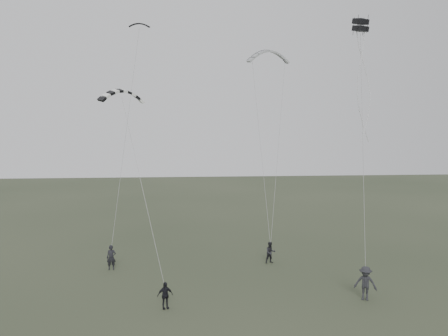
{
  "coord_description": "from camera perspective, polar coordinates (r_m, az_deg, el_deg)",
  "views": [
    {
      "loc": [
        -1.88,
        -24.68,
        9.56
      ],
      "look_at": [
        0.93,
        5.02,
        7.15
      ],
      "focal_mm": 35.0,
      "sensor_mm": 36.0,
      "label": 1
    }
  ],
  "objects": [
    {
      "name": "ground",
      "position": [
        26.53,
        -1.03,
        -16.5
      ],
      "size": [
        140.0,
        140.0,
        0.0
      ],
      "primitive_type": "plane",
      "color": "#2E3825",
      "rests_on": "ground"
    },
    {
      "name": "flyer_left",
      "position": [
        32.11,
        -14.51,
        -11.24
      ],
      "size": [
        0.64,
        0.43,
        1.72
      ],
      "primitive_type": "imported",
      "rotation": [
        0.0,
        0.0,
        0.02
      ],
      "color": "black",
      "rests_on": "ground"
    },
    {
      "name": "flyer_right",
      "position": [
        32.8,
        6.09,
        -10.91
      ],
      "size": [
        0.86,
        0.72,
        1.58
      ],
      "primitive_type": "imported",
      "rotation": [
        0.0,
        0.0,
        0.17
      ],
      "color": "black",
      "rests_on": "ground"
    },
    {
      "name": "flyer_center",
      "position": [
        24.92,
        -7.71,
        -16.16
      ],
      "size": [
        0.93,
        0.61,
        1.48
      ],
      "primitive_type": "imported",
      "rotation": [
        0.0,
        0.0,
        0.32
      ],
      "color": "black",
      "rests_on": "ground"
    },
    {
      "name": "flyer_far",
      "position": [
        27.04,
        17.98,
        -14.12
      ],
      "size": [
        1.45,
        1.21,
        1.96
      ],
      "primitive_type": "imported",
      "rotation": [
        0.0,
        0.0,
        -0.46
      ],
      "color": "#232327",
      "rests_on": "ground"
    },
    {
      "name": "kite_dark_small",
      "position": [
        37.87,
        -11.02,
        18.02
      ],
      "size": [
        1.69,
        0.64,
        0.63
      ],
      "primitive_type": null,
      "rotation": [
        0.21,
        0.0,
        -0.02
      ],
      "color": "black",
      "rests_on": "flyer_left"
    },
    {
      "name": "kite_pale_large",
      "position": [
        40.09,
        5.87,
        14.93
      ],
      "size": [
        3.9,
        1.61,
        1.71
      ],
      "primitive_type": null,
      "rotation": [
        0.2,
        0.0,
        0.13
      ],
      "color": "#9DA0A3",
      "rests_on": "flyer_right"
    },
    {
      "name": "kite_striped",
      "position": [
        27.13,
        -13.21,
        9.8
      ],
      "size": [
        2.81,
        2.07,
        1.22
      ],
      "primitive_type": null,
      "rotation": [
        0.23,
        0.0,
        0.49
      ],
      "color": "black",
      "rests_on": "flyer_center"
    },
    {
      "name": "kite_box",
      "position": [
        30.22,
        17.4,
        17.38
      ],
      "size": [
        1.05,
        1.11,
        0.88
      ],
      "primitive_type": null,
      "rotation": [
        0.19,
        0.0,
        0.45
      ],
      "color": "black",
      "rests_on": "flyer_far"
    }
  ]
}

